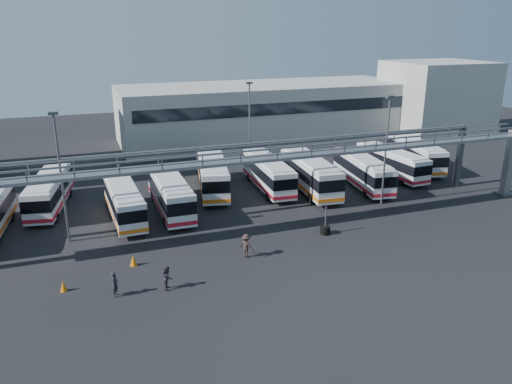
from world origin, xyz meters
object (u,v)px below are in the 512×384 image
object	(u,v)px
bus_6	(310,173)
cone_left	(63,286)
pedestrian_a	(115,284)
light_pole_left	(61,171)
cone_right	(133,260)
light_pole_mid	(386,145)
pedestrian_b	(168,278)
tire_stack	(325,229)
bus_1	(49,191)
bus_7	(363,170)
light_pole_back	(249,122)
bus_9	(415,153)
bus_4	(213,173)
bus_2	(124,201)
pedestrian_c	(246,246)
bus_8	(391,162)
bus_3	(170,193)
bus_5	(268,173)

from	to	relation	value
bus_6	cone_left	size ratio (longest dim) A/B	16.47
pedestrian_a	light_pole_left	bearing A→B (deg)	39.41
pedestrian_a	cone_right	distance (m)	4.22
light_pole_left	light_pole_mid	bearing A→B (deg)	-2.05
light_pole_mid	pedestrian_b	xyz separation A→B (m)	(-22.10, -9.06, -4.94)
pedestrian_a	tire_stack	bearing A→B (deg)	-51.62
bus_1	pedestrian_a	distance (m)	18.67
pedestrian_b	cone_left	bearing A→B (deg)	82.48
pedestrian_b	cone_left	world-z (taller)	pedestrian_b
bus_6	cone_left	xyz separation A→B (m)	(-23.71, -13.02, -1.57)
light_pole_left	bus_6	xyz separation A→B (m)	(23.29, 4.93, -3.80)
light_pole_left	bus_7	size ratio (longest dim) A/B	0.94
light_pole_back	bus_9	world-z (taller)	light_pole_back
light_pole_left	bus_9	distance (m)	39.86
cone_left	cone_right	bearing A→B (deg)	24.58
light_pole_mid	light_pole_back	bearing A→B (deg)	118.07
bus_1	bus_4	xyz separation A→B (m)	(15.43, -0.14, 0.15)
light_pole_left	bus_4	xyz separation A→B (m)	(13.97, 8.20, -3.82)
bus_4	bus_2	bearing A→B (deg)	-140.92
pedestrian_b	bus_1	bearing A→B (deg)	31.69
bus_9	cone_left	bearing A→B (deg)	-145.57
light_pole_back	pedestrian_c	distance (m)	23.33
bus_8	pedestrian_c	bearing A→B (deg)	-151.27
light_pole_left	bus_9	bearing A→B (deg)	12.19
pedestrian_c	cone_left	xyz separation A→B (m)	(-12.60, -0.65, -0.55)
light_pole_back	bus_8	xyz separation A→B (m)	(14.04, -7.65, -4.01)
bus_3	bus_4	size ratio (longest dim) A/B	0.93
bus_5	light_pole_mid	bearing A→B (deg)	-39.34
bus_1	pedestrian_b	world-z (taller)	bus_1
pedestrian_c	cone_right	xyz separation A→B (m)	(-7.95, 1.48, -0.51)
pedestrian_a	pedestrian_b	distance (m)	3.26
light_pole_back	bus_7	bearing A→B (deg)	-47.17
bus_9	cone_right	size ratio (longest dim) A/B	13.93
light_pole_mid	light_pole_back	distance (m)	17.00
bus_6	cone_left	world-z (taller)	bus_6
bus_1	tire_stack	size ratio (longest dim) A/B	4.49
bus_4	bus_7	distance (m)	15.62
bus_8	cone_right	distance (m)	32.28
bus_7	pedestrian_b	bearing A→B (deg)	-140.48
pedestrian_c	bus_6	bearing A→B (deg)	-75.50
light_pole_left	pedestrian_a	distance (m)	11.32
pedestrian_a	bus_9	bearing A→B (deg)	-38.89
pedestrian_c	bus_5	bearing A→B (deg)	-60.68
light_pole_left	bus_2	world-z (taller)	light_pole_left
bus_6	pedestrian_a	bearing A→B (deg)	-139.13
bus_5	bus_8	size ratio (longest dim) A/B	1.04
bus_2	bus_4	distance (m)	10.46
bus_5	bus_9	distance (m)	19.33
bus_8	bus_4	bearing A→B (deg)	171.23
bus_9	tire_stack	distance (m)	23.80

